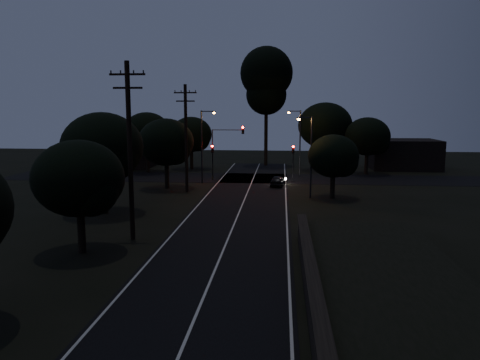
{
  "coord_description": "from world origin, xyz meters",
  "views": [
    {
      "loc": [
        3.31,
        -12.95,
        8.13
      ],
      "look_at": [
        0.0,
        24.0,
        2.5
      ],
      "focal_mm": 35.0,
      "sensor_mm": 36.0,
      "label": 1
    }
  ],
  "objects_px": {
    "tall_pine": "(266,80)",
    "streetlight_c": "(309,151)",
    "car": "(278,181)",
    "streetlight_b": "(298,138)",
    "utility_pole_far": "(186,137)",
    "utility_pole_mid": "(130,148)",
    "signal_left": "(213,156)",
    "streetlight_a": "(203,141)",
    "signal_right": "(293,157)",
    "signal_mast": "(227,143)"
  },
  "relations": [
    {
      "from": "utility_pole_mid",
      "to": "tall_pine",
      "type": "xyz_separation_m",
      "value": [
        7.0,
        40.0,
        6.5
      ]
    },
    {
      "from": "utility_pole_mid",
      "to": "signal_right",
      "type": "relative_size",
      "value": 2.68
    },
    {
      "from": "utility_pole_mid",
      "to": "streetlight_a",
      "type": "relative_size",
      "value": 1.38
    },
    {
      "from": "utility_pole_far",
      "to": "streetlight_c",
      "type": "distance_m",
      "value": 12.05
    },
    {
      "from": "streetlight_a",
      "to": "car",
      "type": "xyz_separation_m",
      "value": [
        8.25,
        -1.55,
        -4.07
      ]
    },
    {
      "from": "tall_pine",
      "to": "streetlight_c",
      "type": "distance_m",
      "value": 26.66
    },
    {
      "from": "signal_mast",
      "to": "streetlight_b",
      "type": "xyz_separation_m",
      "value": [
        8.22,
        4.01,
        0.3
      ]
    },
    {
      "from": "utility_pole_mid",
      "to": "signal_left",
      "type": "relative_size",
      "value": 2.68
    },
    {
      "from": "signal_left",
      "to": "signal_right",
      "type": "height_order",
      "value": "same"
    },
    {
      "from": "signal_right",
      "to": "streetlight_a",
      "type": "height_order",
      "value": "streetlight_a"
    },
    {
      "from": "utility_pole_far",
      "to": "streetlight_a",
      "type": "height_order",
      "value": "utility_pole_far"
    },
    {
      "from": "streetlight_a",
      "to": "signal_right",
      "type": "bearing_deg",
      "value": 11.34
    },
    {
      "from": "signal_right",
      "to": "car",
      "type": "distance_m",
      "value": 4.52
    },
    {
      "from": "signal_left",
      "to": "streetlight_a",
      "type": "bearing_deg",
      "value": -109.59
    },
    {
      "from": "utility_pole_far",
      "to": "streetlight_b",
      "type": "bearing_deg",
      "value": 46.7
    },
    {
      "from": "signal_right",
      "to": "streetlight_b",
      "type": "height_order",
      "value": "streetlight_b"
    },
    {
      "from": "streetlight_b",
      "to": "signal_mast",
      "type": "bearing_deg",
      "value": -154.01
    },
    {
      "from": "car",
      "to": "streetlight_b",
      "type": "bearing_deg",
      "value": -98.4
    },
    {
      "from": "signal_right",
      "to": "signal_left",
      "type": "bearing_deg",
      "value": 180.0
    },
    {
      "from": "tall_pine",
      "to": "car",
      "type": "xyz_separation_m",
      "value": [
        1.94,
        -18.55,
        -11.68
      ]
    },
    {
      "from": "signal_right",
      "to": "signal_mast",
      "type": "bearing_deg",
      "value": 179.97
    },
    {
      "from": "utility_pole_far",
      "to": "tall_pine",
      "type": "bearing_deg",
      "value": 73.07
    },
    {
      "from": "signal_left",
      "to": "streetlight_b",
      "type": "bearing_deg",
      "value": 22.05
    },
    {
      "from": "utility_pole_far",
      "to": "tall_pine",
      "type": "height_order",
      "value": "tall_pine"
    },
    {
      "from": "signal_right",
      "to": "car",
      "type": "relative_size",
      "value": 1.24
    },
    {
      "from": "utility_pole_mid",
      "to": "streetlight_b",
      "type": "relative_size",
      "value": 1.38
    },
    {
      "from": "utility_pole_far",
      "to": "car",
      "type": "height_order",
      "value": "utility_pole_far"
    },
    {
      "from": "utility_pole_mid",
      "to": "utility_pole_far",
      "type": "relative_size",
      "value": 1.05
    },
    {
      "from": "tall_pine",
      "to": "car",
      "type": "height_order",
      "value": "tall_pine"
    },
    {
      "from": "signal_mast",
      "to": "signal_left",
      "type": "bearing_deg",
      "value": -179.87
    },
    {
      "from": "utility_pole_far",
      "to": "signal_left",
      "type": "relative_size",
      "value": 2.56
    },
    {
      "from": "utility_pole_mid",
      "to": "streetlight_c",
      "type": "relative_size",
      "value": 1.47
    },
    {
      "from": "signal_mast",
      "to": "car",
      "type": "xyz_separation_m",
      "value": [
        5.85,
        -3.54,
        -3.78
      ]
    },
    {
      "from": "utility_pole_mid",
      "to": "car",
      "type": "height_order",
      "value": "utility_pole_mid"
    },
    {
      "from": "signal_right",
      "to": "utility_pole_mid",
      "type": "bearing_deg",
      "value": -112.99
    },
    {
      "from": "utility_pole_mid",
      "to": "signal_right",
      "type": "xyz_separation_m",
      "value": [
        10.6,
        24.99,
        -2.9
      ]
    },
    {
      "from": "utility_pole_mid",
      "to": "streetlight_b",
      "type": "xyz_separation_m",
      "value": [
        11.31,
        29.0,
        -1.1
      ]
    },
    {
      "from": "utility_pole_far",
      "to": "signal_mast",
      "type": "height_order",
      "value": "utility_pole_far"
    },
    {
      "from": "tall_pine",
      "to": "car",
      "type": "relative_size",
      "value": 5.14
    },
    {
      "from": "utility_pole_far",
      "to": "streetlight_c",
      "type": "height_order",
      "value": "utility_pole_far"
    },
    {
      "from": "tall_pine",
      "to": "streetlight_c",
      "type": "height_order",
      "value": "tall_pine"
    },
    {
      "from": "signal_right",
      "to": "tall_pine",
      "type": "bearing_deg",
      "value": 103.49
    },
    {
      "from": "streetlight_a",
      "to": "streetlight_b",
      "type": "bearing_deg",
      "value": 29.48
    },
    {
      "from": "tall_pine",
      "to": "car",
      "type": "distance_m",
      "value": 22.0
    },
    {
      "from": "streetlight_c",
      "to": "streetlight_a",
      "type": "bearing_deg",
      "value": 144.31
    },
    {
      "from": "signal_left",
      "to": "streetlight_c",
      "type": "relative_size",
      "value": 0.55
    },
    {
      "from": "streetlight_a",
      "to": "streetlight_b",
      "type": "height_order",
      "value": "same"
    },
    {
      "from": "signal_left",
      "to": "utility_pole_far",
      "type": "bearing_deg",
      "value": -99.94
    },
    {
      "from": "tall_pine",
      "to": "streetlight_b",
      "type": "relative_size",
      "value": 2.12
    },
    {
      "from": "utility_pole_far",
      "to": "signal_left",
      "type": "bearing_deg",
      "value": 80.06
    }
  ]
}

